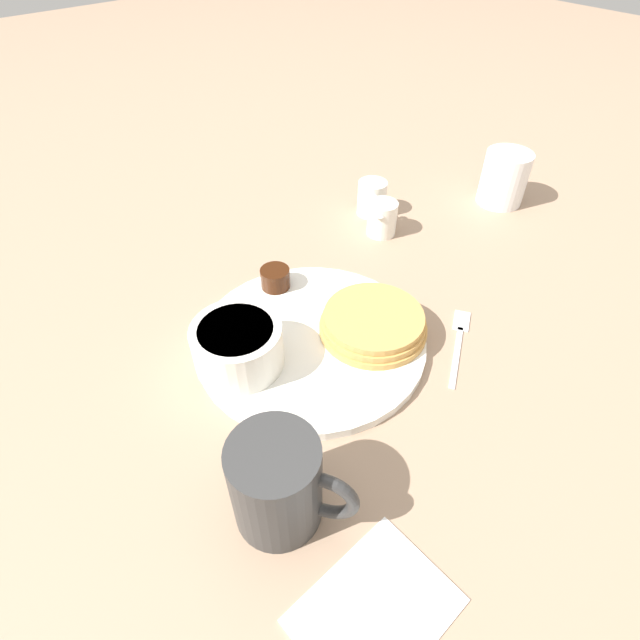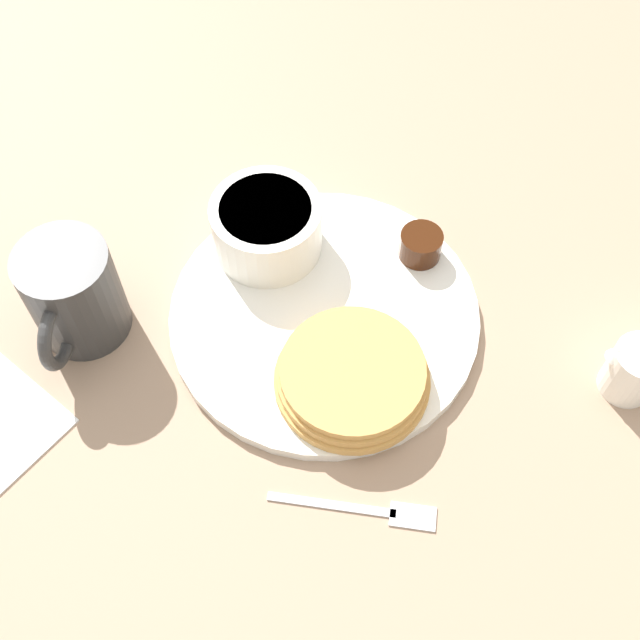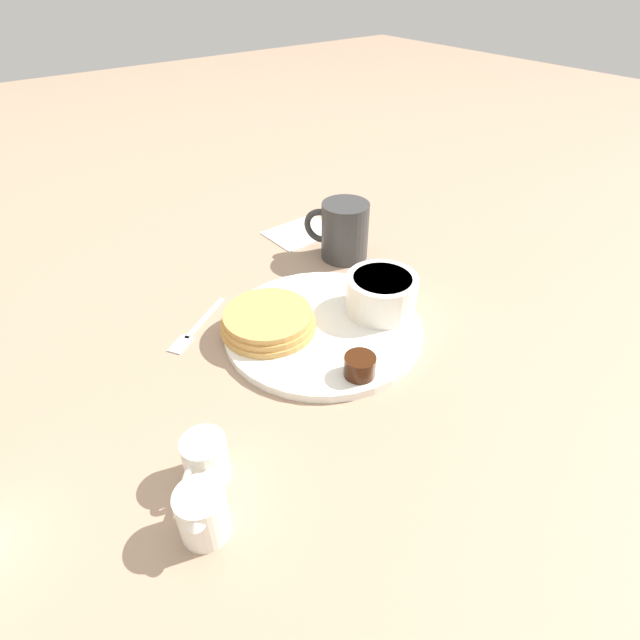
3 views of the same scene
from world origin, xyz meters
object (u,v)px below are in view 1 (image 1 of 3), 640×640
object	(u,v)px
creamer_pitcher_near	(382,218)
second_mug	(504,177)
fork	(459,337)
plate	(311,341)
bowl	(238,345)
coffee_mug	(279,484)
creamer_pitcher_far	(372,198)

from	to	relation	value
creamer_pitcher_near	second_mug	xyz separation A→B (m)	(0.23, -0.06, 0.02)
second_mug	fork	bearing A→B (deg)	-152.40
fork	second_mug	bearing A→B (deg)	27.60
plate	creamer_pitcher_near	bearing A→B (deg)	25.87
bowl	second_mug	bearing A→B (deg)	3.46
plate	coffee_mug	bearing A→B (deg)	-137.02
fork	creamer_pitcher_near	bearing A→B (deg)	67.50
bowl	creamer_pitcher_far	xyz separation A→B (m)	(0.36, 0.15, -0.01)
creamer_pitcher_far	fork	size ratio (longest dim) A/B	0.50
creamer_pitcher_near	bowl	bearing A→B (deg)	-163.87
bowl	second_mug	xyz separation A→B (m)	(0.56, 0.03, 0.00)
coffee_mug	second_mug	world-z (taller)	coffee_mug
plate	fork	size ratio (longest dim) A/B	2.31
plate	coffee_mug	size ratio (longest dim) A/B	2.65
coffee_mug	creamer_pitcher_near	distance (m)	0.48
bowl	fork	bearing A→B (deg)	-29.75
bowl	creamer_pitcher_near	distance (m)	0.35
plate	fork	distance (m)	0.19
coffee_mug	plate	bearing A→B (deg)	42.98
plate	creamer_pitcher_far	world-z (taller)	creamer_pitcher_far
bowl	fork	distance (m)	0.27
coffee_mug	fork	size ratio (longest dim) A/B	0.87
creamer_pitcher_far	second_mug	xyz separation A→B (m)	(0.20, -0.11, 0.02)
bowl	coffee_mug	world-z (taller)	coffee_mug
plate	second_mug	bearing A→B (deg)	6.74
creamer_pitcher_near	coffee_mug	bearing A→B (deg)	-146.53
coffee_mug	creamer_pitcher_far	distance (m)	0.54
creamer_pitcher_near	creamer_pitcher_far	bearing A→B (deg)	60.60
plate	coffee_mug	xyz separation A→B (m)	(-0.16, -0.15, 0.04)
coffee_mug	creamer_pitcher_far	size ratio (longest dim) A/B	1.73
creamer_pitcher_near	second_mug	size ratio (longest dim) A/B	0.67
creamer_pitcher_near	fork	xyz separation A→B (m)	(-0.10, -0.23, -0.03)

